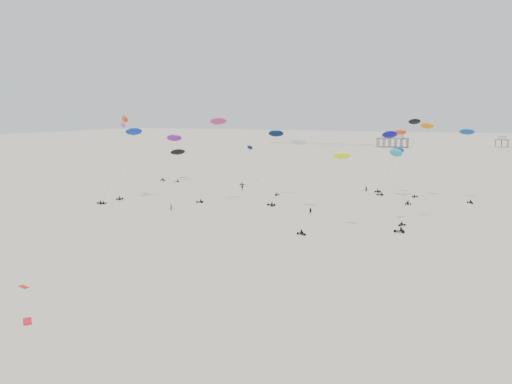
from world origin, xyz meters
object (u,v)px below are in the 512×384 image
at_px(pavilion_small, 502,142).
at_px(rig_0, 276,144).
at_px(rig_4, 468,150).
at_px(rig_9, 393,168).
at_px(spectator_0, 171,211).
at_px(pavilion_main, 393,141).

xyz_separation_m(pavilion_small, rig_0, (-70.54, -253.18, 11.38)).
relative_size(rig_4, rig_9, 0.95).
relative_size(pavilion_small, rig_4, 0.44).
bearing_deg(rig_9, spectator_0, 80.48).
distance_m(pavilion_small, rig_9, 282.59).
distance_m(pavilion_main, rig_0, 223.44).
height_order(rig_4, spectator_0, rig_4).
height_order(rig_9, spectator_0, rig_9).
bearing_deg(pavilion_main, spectator_0, -93.34).
bearing_deg(rig_4, rig_0, -14.14).
distance_m(pavilion_main, pavilion_small, 76.16).
bearing_deg(rig_9, rig_4, -35.34).
bearing_deg(spectator_0, rig_0, -79.64).
bearing_deg(pavilion_small, rig_9, -96.75).
distance_m(pavilion_main, spectator_0, 257.33).
bearing_deg(rig_9, pavilion_small, -23.27).
relative_size(pavilion_main, spectator_0, 10.30).
distance_m(rig_9, spectator_0, 53.60).
xyz_separation_m(pavilion_main, spectator_0, (-14.98, -256.86, -4.22)).
distance_m(pavilion_main, rig_9, 253.31).
bearing_deg(pavilion_small, rig_0, -105.57).
xyz_separation_m(rig_0, rig_4, (51.33, 13.72, -1.10)).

